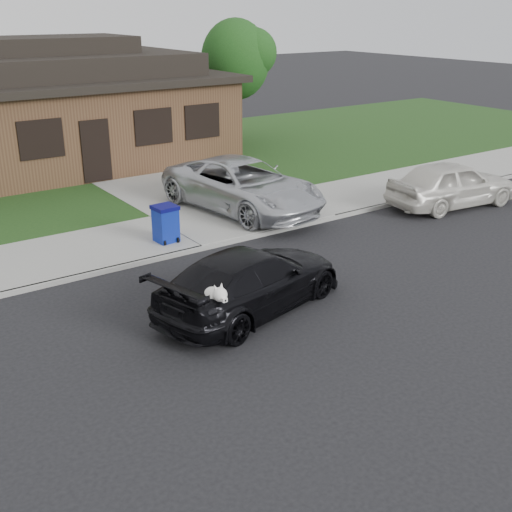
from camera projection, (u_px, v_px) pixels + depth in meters
ground at (122, 348)px, 11.71m from camera, size 120.00×120.00×0.00m
sidewalk at (37, 261)px, 15.51m from camera, size 60.00×3.00×0.12m
curb at (57, 282)px, 14.36m from camera, size 60.00×0.12×0.12m
driveway at (164, 181)px, 22.52m from camera, size 4.50×13.00×0.14m
sedan at (251, 280)px, 12.96m from camera, size 4.79×2.89×1.30m
minivan at (243, 185)px, 18.91m from camera, size 3.19×5.66×1.49m
white_compact at (452, 184)px, 19.72m from camera, size 4.40×2.21×1.44m
recycling_bin at (166, 223)px, 16.50m from camera, size 0.61×0.64×0.96m
house at (54, 109)px, 24.52m from camera, size 12.60×8.60×4.65m
tree_1 at (239, 58)px, 27.82m from camera, size 3.15×3.00×5.25m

